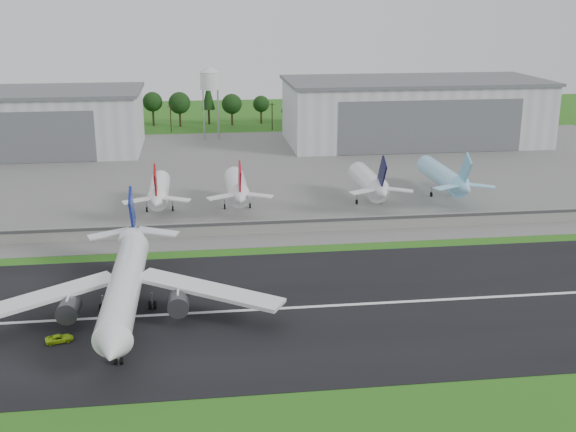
{
  "coord_description": "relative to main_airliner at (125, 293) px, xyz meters",
  "views": [
    {
      "loc": [
        -11.91,
        -113.48,
        55.99
      ],
      "look_at": [
        8.14,
        40.0,
        9.0
      ],
      "focal_mm": 45.0,
      "sensor_mm": 36.0,
      "label": 1
    }
  ],
  "objects": [
    {
      "name": "runway",
      "position": [
        25.48,
        0.44,
        -4.84
      ],
      "size": [
        320.0,
        60.0,
        0.1
      ],
      "primitive_type": "cube",
      "color": "black",
      "rests_on": "ground"
    },
    {
      "name": "parked_jet_red_a",
      "position": [
        3.31,
        66.96,
        1.08
      ],
      "size": [
        7.36,
        31.29,
        16.46
      ],
      "color": "white",
      "rests_on": "ground"
    },
    {
      "name": "main_airliner",
      "position": [
        0.0,
        0.0,
        0.0
      ],
      "size": [
        57.28,
        59.05,
        18.17
      ],
      "rotation": [
        0.0,
        0.0,
        3.13
      ],
      "color": "white",
      "rests_on": "runway"
    },
    {
      "name": "blast_fence",
      "position": [
        25.48,
        45.42,
        -3.09
      ],
      "size": [
        240.0,
        0.61,
        3.5
      ],
      "color": "gray",
      "rests_on": "ground"
    },
    {
      "name": "hangar_west",
      "position": [
        -54.52,
        155.35,
        6.74
      ],
      "size": [
        97.0,
        44.0,
        23.2
      ],
      "color": "silver",
      "rests_on": "ground"
    },
    {
      "name": "apron",
      "position": [
        25.48,
        110.44,
        -4.84
      ],
      "size": [
        320.0,
        150.0,
        0.1
      ],
      "primitive_type": "cube",
      "color": "slate",
      "rests_on": "ground"
    },
    {
      "name": "runway_centerline",
      "position": [
        25.48,
        0.44,
        -4.78
      ],
      "size": [
        220.0,
        1.0,
        0.02
      ],
      "primitive_type": "cube",
      "color": "white",
      "rests_on": "runway"
    },
    {
      "name": "treeline",
      "position": [
        25.48,
        205.44,
        -4.89
      ],
      "size": [
        320.0,
        16.0,
        22.0
      ],
      "primitive_type": null,
      "color": "black",
      "rests_on": "ground"
    },
    {
      "name": "parked_jet_skyblue",
      "position": [
        85.04,
        72.0,
        1.24
      ],
      "size": [
        7.36,
        37.29,
        16.69
      ],
      "color": "#93DBFF",
      "rests_on": "ground"
    },
    {
      "name": "ground",
      "position": [
        25.48,
        -9.56,
        -4.89
      ],
      "size": [
        600.0,
        600.0,
        0.0
      ],
      "primitive_type": "plane",
      "color": "#266618",
      "rests_on": "ground"
    },
    {
      "name": "hangar_east",
      "position": [
        100.48,
        155.35,
        7.73
      ],
      "size": [
        102.0,
        47.0,
        25.2
      ],
      "color": "silver",
      "rests_on": "ground"
    },
    {
      "name": "utility_poles",
      "position": [
        25.48,
        190.44,
        -4.89
      ],
      "size": [
        230.0,
        3.0,
        12.0
      ],
      "primitive_type": null,
      "color": "black",
      "rests_on": "ground"
    },
    {
      "name": "parked_jet_red_b",
      "position": [
        24.46,
        67.0,
        1.28
      ],
      "size": [
        7.36,
        31.29,
        16.69
      ],
      "color": "white",
      "rests_on": "ground"
    },
    {
      "name": "water_tower",
      "position": [
        20.48,
        175.44,
        19.66
      ],
      "size": [
        8.4,
        8.4,
        29.4
      ],
      "color": "#99999E",
      "rests_on": "ground"
    },
    {
      "name": "ground_vehicle",
      "position": [
        -10.48,
        -8.34,
        -4.16
      ],
      "size": [
        5.01,
        3.34,
        1.28
      ],
      "primitive_type": "imported",
      "rotation": [
        0.0,
        0.0,
        1.86
      ],
      "color": "#B3E11A",
      "rests_on": "runway"
    },
    {
      "name": "parked_jet_navy",
      "position": [
        61.62,
        67.02,
        1.45
      ],
      "size": [
        7.36,
        31.29,
        16.86
      ],
      "color": "white",
      "rests_on": "ground"
    }
  ]
}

